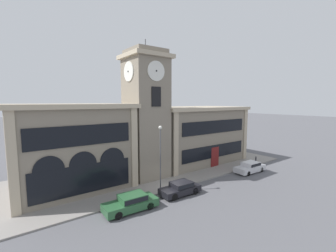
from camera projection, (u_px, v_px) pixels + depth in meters
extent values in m
plane|color=#56565B|center=(173.00, 190.00, 23.49)|extent=(300.00, 300.00, 0.00)
cube|color=gray|center=(141.00, 173.00, 28.87)|extent=(42.56, 13.52, 0.15)
cube|color=gray|center=(146.00, 120.00, 26.96)|extent=(4.34, 4.34, 14.21)
cube|color=tan|center=(146.00, 57.00, 26.17)|extent=(5.04, 5.04, 0.45)
cube|color=gray|center=(145.00, 52.00, 26.12)|extent=(3.99, 3.99, 0.60)
cylinder|color=#4C4C51|center=(145.00, 44.00, 26.02)|extent=(0.10, 0.10, 1.20)
cylinder|color=silver|center=(156.00, 71.00, 24.60)|extent=(2.21, 0.10, 2.21)
cylinder|color=black|center=(157.00, 71.00, 24.54)|extent=(0.18, 0.04, 0.18)
cylinder|color=silver|center=(129.00, 71.00, 25.05)|extent=(0.10, 2.21, 2.21)
cylinder|color=black|center=(128.00, 71.00, 25.01)|extent=(0.04, 0.18, 0.18)
cube|color=black|center=(156.00, 97.00, 24.91)|extent=(1.22, 0.10, 2.20)
cube|color=gray|center=(71.00, 148.00, 24.02)|extent=(11.37, 8.37, 8.58)
cube|color=tan|center=(69.00, 106.00, 23.53)|extent=(12.07, 9.07, 0.45)
cube|color=tan|center=(13.00, 166.00, 17.46)|extent=(0.70, 0.16, 8.58)
cube|color=tan|center=(135.00, 149.00, 23.81)|extent=(0.70, 0.16, 8.58)
cube|color=black|center=(82.00, 136.00, 20.45)|extent=(9.33, 0.10, 1.89)
cube|color=black|center=(84.00, 179.00, 20.89)|extent=(9.10, 0.10, 2.74)
cylinder|color=black|center=(49.00, 170.00, 19.04)|extent=(2.50, 0.06, 2.50)
cylinder|color=black|center=(83.00, 165.00, 20.74)|extent=(2.50, 0.06, 2.50)
cylinder|color=black|center=(112.00, 160.00, 22.43)|extent=(2.50, 0.06, 2.50)
cube|color=gray|center=(194.00, 136.00, 34.77)|extent=(14.81, 8.37, 8.01)
cube|color=tan|center=(195.00, 108.00, 34.32)|extent=(15.51, 9.07, 0.45)
cube|color=tan|center=(176.00, 145.00, 27.20)|extent=(0.70, 0.16, 8.01)
cube|color=tan|center=(245.00, 135.00, 35.59)|extent=(0.70, 0.16, 8.01)
cube|color=black|center=(215.00, 127.00, 31.22)|extent=(12.14, 0.10, 1.76)
cube|color=maroon|center=(215.00, 157.00, 31.67)|extent=(1.50, 0.12, 2.88)
cube|color=black|center=(215.00, 151.00, 31.59)|extent=(12.14, 0.10, 1.79)
cube|color=#285633|center=(131.00, 205.00, 19.11)|extent=(4.70, 2.03, 0.67)
cube|color=#285633|center=(132.00, 197.00, 19.15)|extent=(2.29, 1.75, 0.53)
cube|color=black|center=(132.00, 197.00, 19.15)|extent=(2.20, 1.78, 0.39)
cylinder|color=black|center=(118.00, 215.00, 17.67)|extent=(0.66, 0.25, 0.65)
cylinder|color=black|center=(111.00, 207.00, 19.00)|extent=(0.66, 0.25, 0.65)
cylinder|color=black|center=(150.00, 206.00, 19.27)|extent=(0.66, 0.25, 0.65)
cylinder|color=black|center=(141.00, 199.00, 20.60)|extent=(0.66, 0.25, 0.65)
cube|color=black|center=(180.00, 190.00, 22.37)|extent=(4.21, 1.97, 0.62)
cube|color=black|center=(181.00, 184.00, 22.41)|extent=(2.05, 1.70, 0.46)
cube|color=black|center=(181.00, 184.00, 22.41)|extent=(1.98, 1.73, 0.35)
cylinder|color=black|center=(174.00, 197.00, 21.02)|extent=(0.72, 0.25, 0.71)
cylinder|color=black|center=(165.00, 191.00, 22.32)|extent=(0.72, 0.25, 0.71)
cylinder|color=black|center=(195.00, 191.00, 22.46)|extent=(0.72, 0.25, 0.71)
cylinder|color=black|center=(185.00, 186.00, 23.76)|extent=(0.72, 0.25, 0.71)
cube|color=silver|center=(250.00, 168.00, 29.46)|extent=(4.55, 1.97, 0.70)
cube|color=silver|center=(251.00, 164.00, 29.50)|extent=(2.21, 1.69, 0.49)
cube|color=black|center=(251.00, 164.00, 29.50)|extent=(2.13, 1.72, 0.37)
cylinder|color=black|center=(248.00, 173.00, 28.07)|extent=(0.62, 0.25, 0.61)
cylinder|color=black|center=(238.00, 170.00, 29.35)|extent=(0.62, 0.25, 0.61)
cylinder|color=black|center=(261.00, 170.00, 29.62)|extent=(0.62, 0.25, 0.61)
cylinder|color=black|center=(251.00, 167.00, 30.90)|extent=(0.62, 0.25, 0.61)
cylinder|color=#4C4C51|center=(160.00, 160.00, 22.79)|extent=(0.12, 0.12, 6.34)
sphere|color=silver|center=(160.00, 128.00, 22.43)|extent=(0.36, 0.36, 0.36)
cylinder|color=black|center=(256.00, 160.00, 33.13)|extent=(0.18, 0.18, 0.90)
sphere|color=black|center=(256.00, 157.00, 33.07)|extent=(0.16, 0.16, 0.16)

